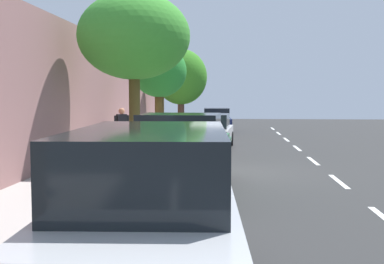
{
  "coord_description": "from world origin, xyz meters",
  "views": [
    {
      "loc": [
        0.09,
        15.05,
        2.38
      ],
      "look_at": [
        1.36,
        -1.57,
        1.11
      ],
      "focal_mm": 46.29,
      "sensor_mm": 36.0,
      "label": 1
    }
  ],
  "objects_px": {
    "parked_sedan_dark_blue_nearest": "(216,120)",
    "street_tree_far_end": "(134,37)",
    "parked_sedan_white_second": "(211,131)",
    "parked_pickup_green_mid": "(185,156)",
    "parked_suv_silver_far": "(151,212)",
    "fire_hydrant": "(72,209)",
    "street_tree_near_cyclist": "(181,77)",
    "bicycle_at_curb": "(186,150)",
    "street_tree_mid_block": "(159,73)",
    "pedestrian_on_phone": "(122,127)",
    "cyclist_with_backpack": "(181,131)"
  },
  "relations": [
    {
      "from": "parked_pickup_green_mid",
      "to": "bicycle_at_curb",
      "type": "bearing_deg",
      "value": -85.27
    },
    {
      "from": "cyclist_with_backpack",
      "to": "parked_suv_silver_far",
      "type": "bearing_deg",
      "value": 94.03
    },
    {
      "from": "bicycle_at_curb",
      "to": "street_tree_near_cyclist",
      "type": "relative_size",
      "value": 0.3
    },
    {
      "from": "parked_sedan_white_second",
      "to": "pedestrian_on_phone",
      "type": "relative_size",
      "value": 2.64
    },
    {
      "from": "parked_suv_silver_far",
      "to": "street_tree_mid_block",
      "type": "xyz_separation_m",
      "value": [
        2.19,
        -16.08,
        2.31
      ]
    },
    {
      "from": "pedestrian_on_phone",
      "to": "parked_pickup_green_mid",
      "type": "bearing_deg",
      "value": 113.53
    },
    {
      "from": "parked_sedan_white_second",
      "to": "cyclist_with_backpack",
      "type": "height_order",
      "value": "cyclist_with_backpack"
    },
    {
      "from": "cyclist_with_backpack",
      "to": "street_tree_near_cyclist",
      "type": "distance_m",
      "value": 13.35
    },
    {
      "from": "parked_pickup_green_mid",
      "to": "fire_hydrant",
      "type": "bearing_deg",
      "value": 71.62
    },
    {
      "from": "bicycle_at_curb",
      "to": "street_tree_mid_block",
      "type": "bearing_deg",
      "value": -68.15
    },
    {
      "from": "parked_sedan_dark_blue_nearest",
      "to": "street_tree_far_end",
      "type": "relative_size",
      "value": 0.82
    },
    {
      "from": "street_tree_near_cyclist",
      "to": "street_tree_far_end",
      "type": "xyz_separation_m",
      "value": [
        0.0,
        15.44,
        0.76
      ]
    },
    {
      "from": "cyclist_with_backpack",
      "to": "parked_sedan_white_second",
      "type": "bearing_deg",
      "value": -105.88
    },
    {
      "from": "parked_suv_silver_far",
      "to": "cyclist_with_backpack",
      "type": "height_order",
      "value": "parked_suv_silver_far"
    },
    {
      "from": "street_tree_near_cyclist",
      "to": "street_tree_far_end",
      "type": "distance_m",
      "value": 15.45
    },
    {
      "from": "parked_suv_silver_far",
      "to": "cyclist_with_backpack",
      "type": "distance_m",
      "value": 12.77
    },
    {
      "from": "parked_pickup_green_mid",
      "to": "street_tree_near_cyclist",
      "type": "distance_m",
      "value": 19.89
    },
    {
      "from": "street_tree_far_end",
      "to": "fire_hydrant",
      "type": "height_order",
      "value": "street_tree_far_end"
    },
    {
      "from": "parked_sedan_dark_blue_nearest",
      "to": "street_tree_near_cyclist",
      "type": "height_order",
      "value": "street_tree_near_cyclist"
    },
    {
      "from": "parked_suv_silver_far",
      "to": "parked_sedan_white_second",
      "type": "bearing_deg",
      "value": -90.23
    },
    {
      "from": "street_tree_mid_block",
      "to": "pedestrian_on_phone",
      "type": "height_order",
      "value": "street_tree_mid_block"
    },
    {
      "from": "street_tree_far_end",
      "to": "bicycle_at_curb",
      "type": "bearing_deg",
      "value": -127.99
    },
    {
      "from": "parked_sedan_dark_blue_nearest",
      "to": "street_tree_far_end",
      "type": "xyz_separation_m",
      "value": [
        2.26,
        15.36,
        3.47
      ]
    },
    {
      "from": "street_tree_mid_block",
      "to": "fire_hydrant",
      "type": "relative_size",
      "value": 5.23
    },
    {
      "from": "parked_suv_silver_far",
      "to": "street_tree_far_end",
      "type": "xyz_separation_m",
      "value": [
        2.19,
        -10.35,
        3.2
      ]
    },
    {
      "from": "bicycle_at_curb",
      "to": "fire_hydrant",
      "type": "distance_m",
      "value": 10.39
    },
    {
      "from": "bicycle_at_curb",
      "to": "street_tree_near_cyclist",
      "type": "bearing_deg",
      "value": -83.58
    },
    {
      "from": "parked_suv_silver_far",
      "to": "street_tree_mid_block",
      "type": "distance_m",
      "value": 16.4
    },
    {
      "from": "street_tree_far_end",
      "to": "street_tree_mid_block",
      "type": "bearing_deg",
      "value": -90.0
    },
    {
      "from": "bicycle_at_curb",
      "to": "street_tree_near_cyclist",
      "type": "distance_m",
      "value": 13.93
    },
    {
      "from": "pedestrian_on_phone",
      "to": "cyclist_with_backpack",
      "type": "bearing_deg",
      "value": 166.78
    },
    {
      "from": "fire_hydrant",
      "to": "bicycle_at_curb",
      "type": "bearing_deg",
      "value": -94.94
    },
    {
      "from": "parked_sedan_dark_blue_nearest",
      "to": "parked_pickup_green_mid",
      "type": "distance_m",
      "value": 19.55
    },
    {
      "from": "parked_sedan_white_second",
      "to": "pedestrian_on_phone",
      "type": "distance_m",
      "value": 4.38
    },
    {
      "from": "cyclist_with_backpack",
      "to": "street_tree_near_cyclist",
      "type": "xyz_separation_m",
      "value": [
        1.3,
        -13.06,
        2.46
      ]
    },
    {
      "from": "parked_sedan_white_second",
      "to": "parked_suv_silver_far",
      "type": "height_order",
      "value": "parked_suv_silver_far"
    },
    {
      "from": "parked_sedan_dark_blue_nearest",
      "to": "parked_pickup_green_mid",
      "type": "xyz_separation_m",
      "value": [
        0.24,
        19.55,
        0.15
      ]
    },
    {
      "from": "parked_sedan_white_second",
      "to": "street_tree_mid_block",
      "type": "xyz_separation_m",
      "value": [
        2.26,
        0.03,
        2.59
      ]
    },
    {
      "from": "parked_suv_silver_far",
      "to": "street_tree_near_cyclist",
      "type": "height_order",
      "value": "street_tree_near_cyclist"
    },
    {
      "from": "parked_suv_silver_far",
      "to": "fire_hydrant",
      "type": "relative_size",
      "value": 5.7
    },
    {
      "from": "parked_sedan_white_second",
      "to": "street_tree_near_cyclist",
      "type": "bearing_deg",
      "value": -76.87
    },
    {
      "from": "pedestrian_on_phone",
      "to": "parked_sedan_dark_blue_nearest",
      "type": "bearing_deg",
      "value": -105.04
    },
    {
      "from": "parked_sedan_white_second",
      "to": "parked_pickup_green_mid",
      "type": "height_order",
      "value": "parked_pickup_green_mid"
    },
    {
      "from": "parked_pickup_green_mid",
      "to": "fire_hydrant",
      "type": "distance_m",
      "value": 4.46
    },
    {
      "from": "parked_sedan_white_second",
      "to": "pedestrian_on_phone",
      "type": "height_order",
      "value": "pedestrian_on_phone"
    },
    {
      "from": "parked_sedan_dark_blue_nearest",
      "to": "parked_suv_silver_far",
      "type": "xyz_separation_m",
      "value": [
        0.07,
        25.72,
        0.27
      ]
    },
    {
      "from": "street_tree_mid_block",
      "to": "fire_hydrant",
      "type": "distance_m",
      "value": 14.41
    },
    {
      "from": "street_tree_near_cyclist",
      "to": "fire_hydrant",
      "type": "distance_m",
      "value": 24.02
    },
    {
      "from": "bicycle_at_curb",
      "to": "street_tree_far_end",
      "type": "distance_m",
      "value": 4.58
    },
    {
      "from": "pedestrian_on_phone",
      "to": "fire_hydrant",
      "type": "relative_size",
      "value": 2.03
    }
  ]
}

